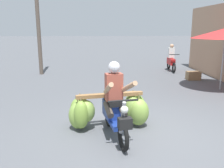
{
  "coord_description": "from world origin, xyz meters",
  "views": [
    {
      "loc": [
        -0.77,
        -4.71,
        2.24
      ],
      "look_at": [
        -0.43,
        0.97,
        0.9
      ],
      "focal_mm": 38.83,
      "sensor_mm": 36.0,
      "label": 1
    }
  ],
  "objects_px": {
    "produce_crate": "(193,76)",
    "utility_pole": "(37,8)",
    "motorbike_main_loaded": "(111,109)",
    "motorbike_distant_ahead_left": "(171,60)"
  },
  "relations": [
    {
      "from": "motorbike_main_loaded",
      "to": "motorbike_distant_ahead_left",
      "type": "xyz_separation_m",
      "value": [
        3.57,
        7.27,
        0.09
      ]
    },
    {
      "from": "motorbike_main_loaded",
      "to": "produce_crate",
      "type": "relative_size",
      "value": 3.44
    },
    {
      "from": "motorbike_main_loaded",
      "to": "motorbike_distant_ahead_left",
      "type": "bearing_deg",
      "value": 63.87
    },
    {
      "from": "motorbike_main_loaded",
      "to": "utility_pole",
      "type": "bearing_deg",
      "value": 114.1
    },
    {
      "from": "motorbike_main_loaded",
      "to": "produce_crate",
      "type": "xyz_separation_m",
      "value": [
        3.89,
        5.04,
        -0.29
      ]
    },
    {
      "from": "produce_crate",
      "to": "utility_pole",
      "type": "height_order",
      "value": "utility_pole"
    },
    {
      "from": "motorbike_distant_ahead_left",
      "to": "motorbike_main_loaded",
      "type": "bearing_deg",
      "value": -116.13
    },
    {
      "from": "motorbike_distant_ahead_left",
      "to": "produce_crate",
      "type": "height_order",
      "value": "motorbike_distant_ahead_left"
    },
    {
      "from": "produce_crate",
      "to": "utility_pole",
      "type": "bearing_deg",
      "value": 166.17
    },
    {
      "from": "motorbike_main_loaded",
      "to": "produce_crate",
      "type": "distance_m",
      "value": 6.37
    }
  ]
}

